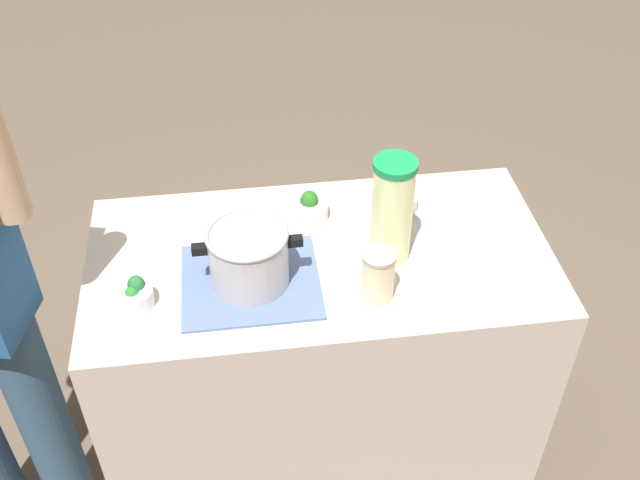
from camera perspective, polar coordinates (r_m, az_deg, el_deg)
ground_plane at (r=2.68m, az=-0.00°, el=-14.81°), size 8.00×8.00×0.00m
counter_slab at (r=2.34m, az=-0.00°, el=-8.89°), size 1.26×0.65×0.85m
dish_cloth at (r=1.95m, az=-5.30°, el=-3.16°), size 0.36×0.32×0.01m
cooking_pot at (r=1.89m, az=-5.46°, el=-1.24°), size 0.28×0.21×0.16m
lemonade_pitcher at (r=1.93m, az=5.50°, el=2.21°), size 0.11×0.11×0.31m
mason_jar at (r=1.87m, az=4.42°, el=-2.73°), size 0.09×0.09×0.15m
broccoli_bowl_front at (r=2.14m, az=-1.16°, el=2.44°), size 0.14×0.14×0.08m
broccoli_bowl_center at (r=2.17m, az=5.99°, el=3.07°), size 0.12×0.12×0.09m
broccoli_bowl_back at (r=1.93m, az=-13.99°, el=-4.11°), size 0.10×0.10×0.08m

